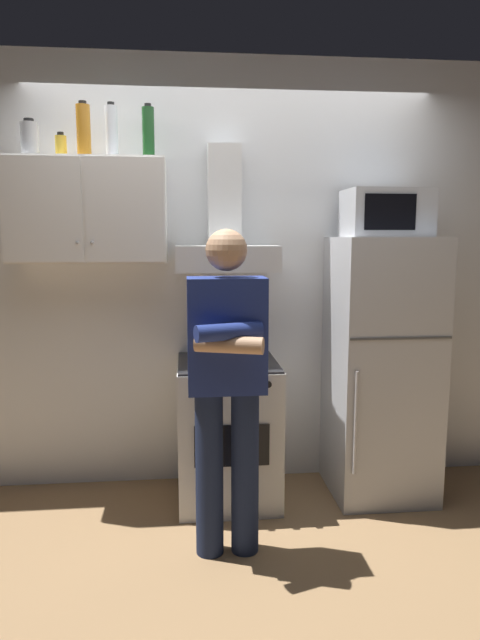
{
  "coord_description": "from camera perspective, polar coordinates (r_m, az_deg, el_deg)",
  "views": [
    {
      "loc": [
        -0.3,
        -3.01,
        1.61
      ],
      "look_at": [
        0.0,
        0.0,
        1.15
      ],
      "focal_mm": 31.38,
      "sensor_mm": 36.0,
      "label": 1
    }
  ],
  "objects": [
    {
      "name": "microwave",
      "position": [
        3.5,
        14.63,
        10.49
      ],
      "size": [
        0.48,
        0.37,
        0.28
      ],
      "color": "#B7BABF",
      "rests_on": "refrigerator"
    },
    {
      "name": "bottle_liquor_amber",
      "position": [
        3.46,
        -15.66,
        18.1
      ],
      "size": [
        0.08,
        0.08,
        0.31
      ],
      "color": "#B7721E",
      "rests_on": "upper_cabinet"
    },
    {
      "name": "ground_plane",
      "position": [
        3.43,
        0.0,
        -19.38
      ],
      "size": [
        7.0,
        7.0,
        0.0
      ],
      "primitive_type": "plane",
      "color": "olive"
    },
    {
      "name": "refrigerator",
      "position": [
        3.57,
        14.17,
        -4.76
      ],
      "size": [
        0.6,
        0.62,
        1.6
      ],
      "color": "silver",
      "rests_on": "ground_plane"
    },
    {
      "name": "bottle_wine_green",
      "position": [
        3.46,
        -9.33,
        18.32
      ],
      "size": [
        0.07,
        0.07,
        0.31
      ],
      "color": "#19471E",
      "rests_on": "upper_cabinet"
    },
    {
      "name": "upper_cabinet",
      "position": [
        3.43,
        -15.17,
        10.68
      ],
      "size": [
        0.9,
        0.37,
        0.6
      ],
      "color": "white"
    },
    {
      "name": "range_hood",
      "position": [
        3.4,
        -1.49,
        8.42
      ],
      "size": [
        0.6,
        0.44,
        0.75
      ],
      "color": "white"
    },
    {
      "name": "back_wall_tiled",
      "position": [
        3.63,
        -0.95,
        4.52
      ],
      "size": [
        4.8,
        0.1,
        2.7
      ],
      "primitive_type": "cube",
      "color": "white",
      "rests_on": "ground_plane"
    },
    {
      "name": "person_standing",
      "position": [
        2.76,
        -1.34,
        -6.27
      ],
      "size": [
        0.38,
        0.33,
        1.64
      ],
      "color": "#192342",
      "rests_on": "ground_plane"
    },
    {
      "name": "bottle_vodka_clear",
      "position": [
        3.48,
        -12.95,
        18.19
      ],
      "size": [
        0.07,
        0.07,
        0.32
      ],
      "color": "silver",
      "rests_on": "upper_cabinet"
    },
    {
      "name": "bottle_spice_jar",
      "position": [
        3.46,
        -17.79,
        16.56
      ],
      "size": [
        0.06,
        0.06,
        0.14
      ],
      "color": "gold",
      "rests_on": "upper_cabinet"
    },
    {
      "name": "bottle_canister_steel",
      "position": [
        3.5,
        -20.66,
        16.9
      ],
      "size": [
        0.1,
        0.1,
        0.21
      ],
      "color": "#B2B5BA",
      "rests_on": "upper_cabinet"
    },
    {
      "name": "stove_oven",
      "position": [
        3.47,
        -1.25,
        -11.17
      ],
      "size": [
        0.6,
        0.62,
        0.87
      ],
      "color": "white",
      "rests_on": "ground_plane"
    }
  ]
}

